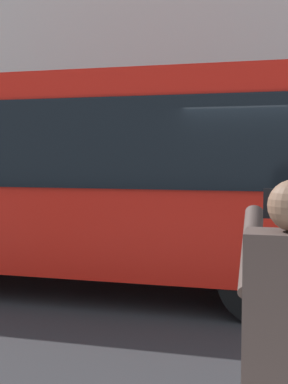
{
  "coord_description": "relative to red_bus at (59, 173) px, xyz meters",
  "views": [
    {
      "loc": [
        0.13,
        6.94,
        1.95
      ],
      "look_at": [
        1.99,
        -0.02,
        1.44
      ],
      "focal_mm": 48.5,
      "sensor_mm": 36.0,
      "label": 1
    }
  ],
  "objects": [
    {
      "name": "red_bus",
      "position": [
        0.0,
        0.0,
        0.0
      ],
      "size": [
        9.05,
        2.54,
        3.08
      ],
      "color": "red",
      "rests_on": "ground_plane"
    }
  ]
}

